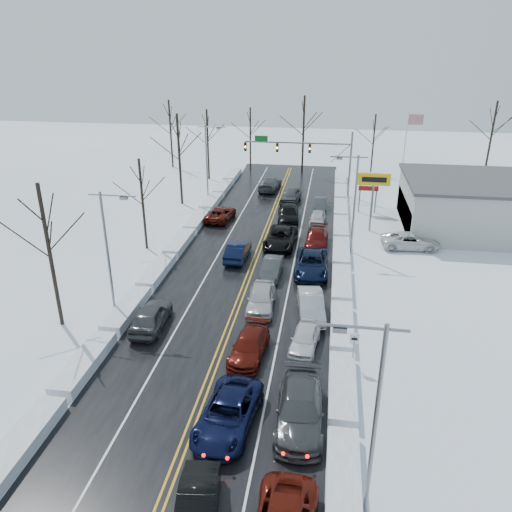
% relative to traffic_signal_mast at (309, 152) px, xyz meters
% --- Properties ---
extents(ground, '(160.00, 160.00, 0.00)m').
position_rel_traffic_signal_mast_xyz_m(ground, '(-3.45, -27.99, -5.48)').
color(ground, white).
rests_on(ground, ground).
extents(road_surface, '(14.00, 84.00, 0.01)m').
position_rel_traffic_signal_mast_xyz_m(road_surface, '(-3.45, -25.99, -5.47)').
color(road_surface, black).
rests_on(road_surface, ground).
extents(snow_bank_left, '(1.50, 72.00, 0.71)m').
position_rel_traffic_signal_mast_xyz_m(snow_bank_left, '(-11.05, -25.99, -5.48)').
color(snow_bank_left, white).
rests_on(snow_bank_left, ground).
extents(snow_bank_right, '(1.50, 72.00, 0.71)m').
position_rel_traffic_signal_mast_xyz_m(snow_bank_right, '(4.15, -25.99, -5.48)').
color(snow_bank_right, white).
rests_on(snow_bank_right, ground).
extents(traffic_signal_mast, '(13.28, 0.39, 8.00)m').
position_rel_traffic_signal_mast_xyz_m(traffic_signal_mast, '(0.00, 0.00, 0.00)').
color(traffic_signal_mast, slate).
rests_on(traffic_signal_mast, ground).
extents(tires_plus_sign, '(3.20, 0.34, 6.00)m').
position_rel_traffic_signal_mast_xyz_m(tires_plus_sign, '(7.05, -12.00, -0.49)').
color(tires_plus_sign, slate).
rests_on(tires_plus_sign, ground).
extents(used_vehicles_sign, '(2.20, 0.22, 4.65)m').
position_rel_traffic_signal_mast_xyz_m(used_vehicles_sign, '(7.05, -5.99, -2.16)').
color(used_vehicles_sign, slate).
rests_on(used_vehicles_sign, ground).
extents(speed_limit_sign, '(0.55, 0.09, 2.35)m').
position_rel_traffic_signal_mast_xyz_m(speed_limit_sign, '(4.75, -35.99, -3.84)').
color(speed_limit_sign, slate).
rests_on(speed_limit_sign, ground).
extents(flagpole, '(1.87, 1.20, 10.00)m').
position_rel_traffic_signal_mast_xyz_m(flagpole, '(11.72, 2.01, 0.45)').
color(flagpole, silver).
rests_on(flagpole, ground).
extents(dealership_building, '(20.40, 12.40, 5.30)m').
position_rel_traffic_signal_mast_xyz_m(dealership_building, '(20.53, -9.99, -2.82)').
color(dealership_building, '#A9A9A4').
rests_on(dealership_building, ground).
extents(streetlight_se, '(3.20, 0.25, 9.00)m').
position_rel_traffic_signal_mast_xyz_m(streetlight_se, '(4.85, -45.99, -0.17)').
color(streetlight_se, slate).
rests_on(streetlight_se, ground).
extents(streetlight_ne, '(3.20, 0.25, 9.00)m').
position_rel_traffic_signal_mast_xyz_m(streetlight_ne, '(4.85, -17.99, -0.17)').
color(streetlight_ne, slate).
rests_on(streetlight_ne, ground).
extents(streetlight_sw, '(3.20, 0.25, 9.00)m').
position_rel_traffic_signal_mast_xyz_m(streetlight_sw, '(-11.74, -31.99, -0.17)').
color(streetlight_sw, slate).
rests_on(streetlight_sw, ground).
extents(streetlight_nw, '(3.20, 0.25, 9.00)m').
position_rel_traffic_signal_mast_xyz_m(streetlight_nw, '(-11.74, -3.99, -0.17)').
color(streetlight_nw, slate).
rests_on(streetlight_nw, ground).
extents(tree_left_b, '(4.00, 4.00, 10.00)m').
position_rel_traffic_signal_mast_xyz_m(tree_left_b, '(-14.95, -33.99, 1.51)').
color(tree_left_b, '#2D231C').
rests_on(tree_left_b, ground).
extents(tree_left_c, '(3.40, 3.40, 8.50)m').
position_rel_traffic_signal_mast_xyz_m(tree_left_c, '(-13.95, -19.99, 0.46)').
color(tree_left_c, '#2D231C').
rests_on(tree_left_c, ground).
extents(tree_left_d, '(4.20, 4.20, 10.50)m').
position_rel_traffic_signal_mast_xyz_m(tree_left_d, '(-14.65, -5.99, 1.86)').
color(tree_left_d, '#2D231C').
rests_on(tree_left_d, ground).
extents(tree_left_e, '(3.80, 3.80, 9.50)m').
position_rel_traffic_signal_mast_xyz_m(tree_left_e, '(-14.25, 6.01, 1.16)').
color(tree_left_e, '#2D231C').
rests_on(tree_left_e, ground).
extents(tree_far_a, '(4.00, 4.00, 10.00)m').
position_rel_traffic_signal_mast_xyz_m(tree_far_a, '(-21.45, 12.01, 1.51)').
color(tree_far_a, '#2D231C').
rests_on(tree_far_a, ground).
extents(tree_far_b, '(3.60, 3.60, 9.00)m').
position_rel_traffic_signal_mast_xyz_m(tree_far_b, '(-9.45, 13.01, 0.81)').
color(tree_far_b, '#2D231C').
rests_on(tree_far_b, ground).
extents(tree_far_c, '(4.40, 4.40, 11.00)m').
position_rel_traffic_signal_mast_xyz_m(tree_far_c, '(-1.45, 11.01, 2.21)').
color(tree_far_c, '#2D231C').
rests_on(tree_far_c, ground).
extents(tree_far_d, '(3.40, 3.40, 8.50)m').
position_rel_traffic_signal_mast_xyz_m(tree_far_d, '(8.55, 12.51, 0.46)').
color(tree_far_d, '#2D231C').
rests_on(tree_far_d, ground).
extents(tree_far_e, '(4.20, 4.20, 10.50)m').
position_rel_traffic_signal_mast_xyz_m(tree_far_e, '(24.55, 13.01, 1.86)').
color(tree_far_e, '#2D231C').
rests_on(tree_far_e, ground).
extents(queued_car_2, '(3.15, 5.88, 1.57)m').
position_rel_traffic_signal_mast_xyz_m(queued_car_2, '(-1.58, -41.99, -5.48)').
color(queued_car_2, black).
rests_on(queued_car_2, ground).
extents(queued_car_3, '(2.34, 4.94, 1.39)m').
position_rel_traffic_signal_mast_xyz_m(queued_car_3, '(-1.54, -35.72, -5.48)').
color(queued_car_3, '#50100A').
rests_on(queued_car_3, ground).
extents(queued_car_4, '(2.13, 4.88, 1.64)m').
position_rel_traffic_signal_mast_xyz_m(queued_car_4, '(-1.66, -29.72, -5.48)').
color(queued_car_4, silver).
rests_on(queued_car_4, ground).
extents(queued_car_5, '(1.61, 4.32, 1.41)m').
position_rel_traffic_signal_mast_xyz_m(queued_car_5, '(-1.57, -24.12, -5.48)').
color(queued_car_5, '#3B3E40').
rests_on(queued_car_5, ground).
extents(queued_car_6, '(3.00, 6.06, 1.65)m').
position_rel_traffic_signal_mast_xyz_m(queued_car_6, '(-1.56, -17.45, -5.48)').
color(queued_car_6, black).
rests_on(queued_car_6, ground).
extents(queued_car_7, '(2.72, 5.65, 1.59)m').
position_rel_traffic_signal_mast_xyz_m(queued_car_7, '(-1.51, -10.15, -5.48)').
color(queued_car_7, black).
rests_on(queued_car_7, ground).
extents(queued_car_8, '(2.62, 5.12, 1.67)m').
position_rel_traffic_signal_mast_xyz_m(queued_car_8, '(-1.82, -3.60, -5.48)').
color(queued_car_8, '#444749').
rests_on(queued_car_8, ground).
extents(queued_car_11, '(2.57, 5.99, 1.72)m').
position_rel_traffic_signal_mast_xyz_m(queued_car_11, '(1.98, -41.20, -5.48)').
color(queued_car_11, '#3E4043').
rests_on(queued_car_11, ground).
extents(queued_car_12, '(2.07, 4.21, 1.38)m').
position_rel_traffic_signal_mast_xyz_m(queued_car_12, '(1.80, -34.38, -5.48)').
color(queued_car_12, silver).
rests_on(queued_car_12, ground).
extents(queued_car_13, '(2.34, 5.05, 1.60)m').
position_rel_traffic_signal_mast_xyz_m(queued_car_13, '(1.98, -30.18, -5.48)').
color(queued_car_13, '#ABAEB3').
rests_on(queued_car_13, ground).
extents(queued_car_14, '(2.87, 6.02, 1.66)m').
position_rel_traffic_signal_mast_xyz_m(queued_car_14, '(1.65, -23.02, -5.48)').
color(queued_car_14, black).
rests_on(queued_car_14, ground).
extents(queued_car_15, '(2.21, 5.11, 1.46)m').
position_rel_traffic_signal_mast_xyz_m(queued_car_15, '(1.84, -16.84, -5.48)').
color(queued_car_15, '#4E0C0A').
rests_on(queued_car_15, ground).
extents(queued_car_16, '(1.79, 4.10, 1.38)m').
position_rel_traffic_signal_mast_xyz_m(queued_car_16, '(1.67, -10.99, -5.48)').
color(queued_car_16, silver).
rests_on(queued_car_16, ground).
extents(queued_car_17, '(1.48, 4.06, 1.33)m').
position_rel_traffic_signal_mast_xyz_m(queued_car_17, '(1.82, -5.69, -5.48)').
color(queued_car_17, '#3C3E41').
rests_on(queued_car_17, ground).
extents(oncoming_car_0, '(1.80, 4.76, 1.55)m').
position_rel_traffic_signal_mast_xyz_m(oncoming_car_0, '(-5.00, -21.16, -5.48)').
color(oncoming_car_0, black).
rests_on(oncoming_car_0, ground).
extents(oncoming_car_1, '(2.88, 5.36, 1.43)m').
position_rel_traffic_signal_mast_xyz_m(oncoming_car_1, '(-8.79, -11.05, -5.48)').
color(oncoming_car_1, '#50120A').
rests_on(oncoming_car_1, ground).
extents(oncoming_car_2, '(2.80, 5.88, 1.65)m').
position_rel_traffic_signal_mast_xyz_m(oncoming_car_2, '(-5.02, 1.61, -5.48)').
color(oncoming_car_2, '#434648').
rests_on(oncoming_car_2, ground).
extents(oncoming_car_3, '(2.13, 4.96, 1.67)m').
position_rel_traffic_signal_mast_xyz_m(oncoming_car_3, '(-8.70, -33.40, -5.48)').
color(oncoming_car_3, '#404245').
rests_on(oncoming_car_3, ground).
extents(parked_car_0, '(5.54, 2.82, 1.50)m').
position_rel_traffic_signal_mast_xyz_m(parked_car_0, '(10.58, -16.26, -5.48)').
color(parked_car_0, silver).
rests_on(parked_car_0, ground).
extents(parked_car_1, '(2.44, 4.81, 1.34)m').
position_rel_traffic_signal_mast_xyz_m(parked_car_1, '(13.59, -10.52, -5.48)').
color(parked_car_1, silver).
rests_on(parked_car_1, ground).
extents(parked_car_2, '(2.29, 4.78, 1.58)m').
position_rel_traffic_signal_mast_xyz_m(parked_car_2, '(11.72, -6.76, -5.48)').
color(parked_car_2, black).
rests_on(parked_car_2, ground).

